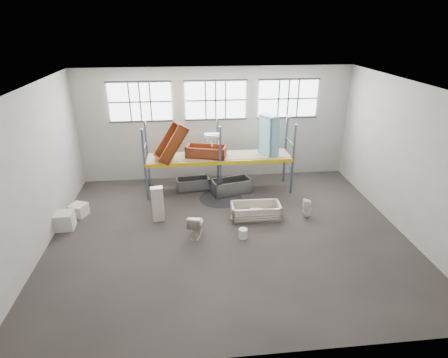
{
  "coord_description": "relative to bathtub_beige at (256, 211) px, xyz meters",
  "views": [
    {
      "loc": [
        -1.28,
        -10.61,
        6.83
      ],
      "look_at": [
        0.0,
        1.5,
        1.4
      ],
      "focal_mm": 28.97,
      "sensor_mm": 36.0,
      "label": 1
    }
  ],
  "objects": [
    {
      "name": "rust_tub_tilted",
      "position": [
        -3.07,
        2.26,
        2.03
      ],
      "size": [
        1.52,
        1.18,
        1.62
      ],
      "primitive_type": null,
      "rotation": [
        0.0,
        -0.96,
        0.35
      ],
      "color": "#813008",
      "rests_on": "shelf_deck"
    },
    {
      "name": "sink_on_shelf",
      "position": [
        -1.42,
        2.29,
        1.83
      ],
      "size": [
        0.66,
        0.52,
        0.55
      ],
      "primitive_type": "imported",
      "rotation": [
        0.0,
        0.0,
        0.08
      ],
      "color": "white",
      "rests_on": "rust_tub_flat"
    },
    {
      "name": "bucket",
      "position": [
        -0.68,
        -1.33,
        -0.1
      ],
      "size": [
        0.32,
        0.32,
        0.35
      ],
      "primitive_type": "cylinder",
      "rotation": [
        0.0,
        0.0,
        0.1
      ],
      "color": "white",
      "rests_on": "floor"
    },
    {
      "name": "wet_patch",
      "position": [
        -1.13,
        1.7,
        -0.27
      ],
      "size": [
        1.8,
        1.8,
        0.0
      ],
      "primitive_type": "cylinder",
      "color": "black",
      "rests_on": "floor"
    },
    {
      "name": "sink_in_tub",
      "position": [
        -0.79,
        -0.28,
        -0.11
      ],
      "size": [
        0.5,
        0.5,
        0.14
      ],
      "primitive_type": "imported",
      "rotation": [
        0.0,
        0.0,
        0.24
      ],
      "color": "beige",
      "rests_on": "bathtub_beige"
    },
    {
      "name": "blue_tub_upright",
      "position": [
        0.95,
        2.46,
        2.13
      ],
      "size": [
        0.83,
        0.95,
        1.72
      ],
      "primitive_type": null,
      "rotation": [
        0.0,
        1.54,
        0.43
      ],
      "color": "#81BFD6",
      "rests_on": "shelf_deck"
    },
    {
      "name": "ceiling",
      "position": [
        -1.13,
        -1.0,
        4.78
      ],
      "size": [
        12.0,
        10.0,
        0.1
      ],
      "primitive_type": "cube",
      "color": "silver",
      "rests_on": "ground"
    },
    {
      "name": "window_right",
      "position": [
        2.07,
        3.94,
        3.33
      ],
      "size": [
        2.6,
        0.04,
        1.6
      ],
      "primitive_type": "cube",
      "color": "white",
      "rests_on": "wall_back"
    },
    {
      "name": "shelf_deck",
      "position": [
        -1.13,
        2.5,
        1.31
      ],
      "size": [
        5.9,
        1.1,
        0.03
      ],
      "primitive_type": "cube",
      "color": "gray",
      "rests_on": "floor"
    },
    {
      "name": "floor",
      "position": [
        -1.13,
        -1.0,
        -0.32
      ],
      "size": [
        12.0,
        10.0,
        0.1
      ],
      "primitive_type": "cube",
      "color": "#47403C",
      "rests_on": "ground"
    },
    {
      "name": "rack_upright_lb",
      "position": [
        -4.13,
        3.1,
        1.23
      ],
      "size": [
        0.08,
        0.08,
        3.0
      ],
      "primitive_type": "cube",
      "color": "slate",
      "rests_on": "floor"
    },
    {
      "name": "rack_beam_back",
      "position": [
        -1.13,
        3.1,
        1.23
      ],
      "size": [
        6.0,
        0.1,
        0.14
      ],
      "primitive_type": "cube",
      "color": "yellow",
      "rests_on": "floor"
    },
    {
      "name": "wall_front",
      "position": [
        -1.13,
        -6.05,
        2.23
      ],
      "size": [
        12.0,
        0.1,
        5.0
      ],
      "primitive_type": "cube",
      "color": "#ACA89E",
      "rests_on": "ground"
    },
    {
      "name": "toilet_beige",
      "position": [
        -2.23,
        -1.0,
        0.15
      ],
      "size": [
        0.68,
        0.91,
        0.83
      ],
      "primitive_type": "imported",
      "rotation": [
        0.0,
        0.0,
        2.85
      ],
      "color": "beige",
      "rests_on": "floor"
    },
    {
      "name": "toilet_white",
      "position": [
        1.92,
        -0.18,
        0.09
      ],
      "size": [
        0.4,
        0.4,
        0.73
      ],
      "primitive_type": "imported",
      "rotation": [
        0.0,
        0.0,
        -1.81
      ],
      "color": "white",
      "rests_on": "floor"
    },
    {
      "name": "carton_near",
      "position": [
        -6.89,
        -0.05,
        0.04
      ],
      "size": [
        0.74,
        0.65,
        0.61
      ],
      "primitive_type": "cube",
      "rotation": [
        0.0,
        0.0,
        0.05
      ],
      "color": "silver",
      "rests_on": "floor"
    },
    {
      "name": "wall_back",
      "position": [
        -1.13,
        4.05,
        2.23
      ],
      "size": [
        12.0,
        0.1,
        5.0
      ],
      "primitive_type": "cube",
      "color": "#A8A49C",
      "rests_on": "ground"
    },
    {
      "name": "steel_tub_right",
      "position": [
        -0.63,
        2.2,
        0.03
      ],
      "size": [
        1.77,
        1.15,
        0.6
      ],
      "primitive_type": null,
      "rotation": [
        0.0,
        0.0,
        0.26
      ],
      "color": "#A6AAAE",
      "rests_on": "floor"
    },
    {
      "name": "window_left",
      "position": [
        -4.33,
        3.94,
        3.33
      ],
      "size": [
        2.6,
        0.04,
        1.6
      ],
      "primitive_type": "cube",
      "color": "white",
      "rests_on": "wall_back"
    },
    {
      "name": "window_mid",
      "position": [
        -1.13,
        3.94,
        3.33
      ],
      "size": [
        2.6,
        0.04,
        1.6
      ],
      "primitive_type": "cube",
      "color": "white",
      "rests_on": "wall_back"
    },
    {
      "name": "rack_upright_ma",
      "position": [
        -1.13,
        1.9,
        1.23
      ],
      "size": [
        0.08,
        0.08,
        3.0
      ],
      "primitive_type": "cube",
      "color": "slate",
      "rests_on": "floor"
    },
    {
      "name": "cistern_tall",
      "position": [
        -3.59,
        0.18,
        0.39
      ],
      "size": [
        0.46,
        0.33,
        1.32
      ],
      "primitive_type": "cube",
      "rotation": [
        0.0,
        0.0,
        0.13
      ],
      "color": "beige",
      "rests_on": "floor"
    },
    {
      "name": "rust_tub_flat",
      "position": [
        -1.66,
        2.43,
        1.55
      ],
      "size": [
        1.76,
        1.17,
        0.45
      ],
      "primitive_type": null,
      "rotation": [
        0.0,
        0.0,
        -0.28
      ],
      "color": "brown",
      "rests_on": "shelf_deck"
    },
    {
      "name": "steel_tub_left",
      "position": [
        -2.25,
        2.69,
        -0.01
      ],
      "size": [
        1.46,
        0.8,
        0.51
      ],
      "primitive_type": null,
      "rotation": [
        0.0,
        0.0,
        0.11
      ],
      "color": "#9FA3A7",
      "rests_on": "floor"
    },
    {
      "name": "rack_upright_rb",
      "position": [
        1.87,
        3.1,
        1.23
      ],
      "size": [
        0.08,
        0.08,
        3.0
      ],
      "primitive_type": "cube",
      "color": "slate",
      "rests_on": "floor"
    },
    {
      "name": "bathtub_beige",
      "position": [
        0.0,
        0.0,
        0.0
      ],
      "size": [
        1.85,
        0.91,
        0.54
      ],
      "primitive_type": null,
      "rotation": [
        0.0,
        0.0,
        -0.03
      ],
      "color": "beige",
      "rests_on": "floor"
    },
    {
      "name": "wall_left",
      "position": [
        -7.18,
        -1.0,
        2.23
      ],
      "size": [
        0.1,
        10.0,
        5.0
      ],
      "primitive_type": "cube",
      "color": "#A29E96",
      "rests_on": "ground"
    },
    {
      "name": "rack_upright_la",
      "position": [
        -4.13,
        1.9,
        1.23
      ],
      "size": [
        0.08,
        0.08,
        3.0
      ],
      "primitive_type": "cube",
      "color": "slate",
      "rests_on": "floor"
    },
    {
      "name": "carton_far",
      "position": [
        -6.6,
        0.84,
        -0.04
      ],
      "size": [
        0.73,
        0.73,
        0.46
      ],
      "primitive_type": "cube",
      "rotation": [
        0.0,
        0.0,
        -0.39
      ],
      "color": "silver",
      "rests_on": "floor"
    },
    {
      "name": "rack_upright_ra",
      "position": [
        1.87,
        1.9,
        1.23
      ],
      "size": [
        0.08,
        0.08,
        3.0
      ],
      "primitive_type": "cube",
      "color": "slate",
      "rests_on": "floor"
    },
    {
      "name": "rack_beam_front",
      "position": [
        -1.13,
        1.9,
        1.23
      ],
      "size": [
        6.0,
        0.1,
        0.14
      ],
      "primitive_type": "cube",
      "color": "yellow",
      "rests_on": "floor"
    },
    {
      "name": "cistern_spare",
      "position": [
        -0.02,
        -0.27,
        0.01
      ],
      "size": [
        0.45,
        0.25,
        0.41
      ],
      "primitive_type": "cube",
      "rotation": [
        0.0,
        0.0,
        -0.1
      ],
      "color": "beige",
      "rests_on": "bathtub_beige"
    },
    {
      "name": "rack_upright_mb",
      "position": [
        -1.13,
        3.1,
        1.23
      ],
      "size": [
        0.08,
        0.08,
        3.0
      ],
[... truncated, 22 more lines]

